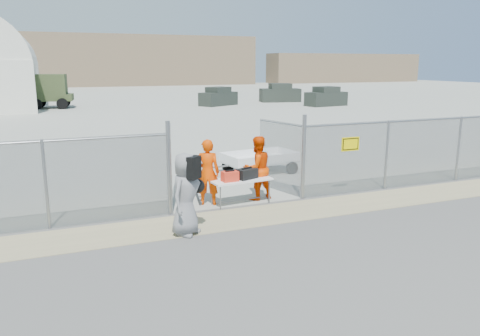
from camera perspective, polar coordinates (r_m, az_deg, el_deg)
name	(u,v)px	position (r m, az deg, el deg)	size (l,w,h in m)	color
ground	(270,229)	(11.52, 3.74, -7.38)	(160.00, 160.00, 0.00)	#464646
tarmac_inside	(100,102)	(52.11, -16.75, 7.75)	(160.00, 80.00, 0.01)	#A1A295
dirt_strip	(254,216)	(12.37, 1.73, -5.89)	(44.00, 1.60, 0.01)	tan
distant_hills	(107,60)	(88.29, -15.92, 12.50)	(140.00, 6.00, 9.00)	#7F684F
chain_link_fence	(240,168)	(12.97, 0.00, 0.00)	(40.00, 0.20, 2.20)	gray
folding_table	(241,191)	(13.33, 0.09, -2.88)	(1.74, 0.73, 0.74)	white
orange_bag	(230,176)	(12.96, -1.24, -1.02)	(0.44, 0.30, 0.28)	red
black_duffel	(247,174)	(13.25, 0.84, -0.69)	(0.59, 0.35, 0.29)	black
security_worker_left	(207,172)	(13.15, -3.99, -0.54)	(0.69, 0.45, 1.89)	#E93F00
security_worker_right	(257,168)	(13.68, 2.10, -0.02)	(0.92, 0.71, 1.89)	#E93F00
visitor	(186,194)	(10.91, -6.63, -3.18)	(0.96, 0.62, 1.95)	gray
utility_trailer	(260,162)	(17.14, 2.41, 0.74)	(3.39, 1.75, 0.82)	white
military_truck	(35,92)	(45.80, -23.73, 8.52)	(6.33, 2.34, 3.02)	#3B4926
parked_vehicle_near	(218,97)	(45.29, -2.66, 8.70)	(3.81, 1.72, 1.72)	#2A312B
parked_vehicle_mid	(280,93)	(49.84, 4.90, 9.11)	(4.13, 1.87, 1.87)	#2A312B
parked_vehicle_far	(326,97)	(45.55, 10.45, 8.56)	(3.92, 1.78, 1.78)	#2A312B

